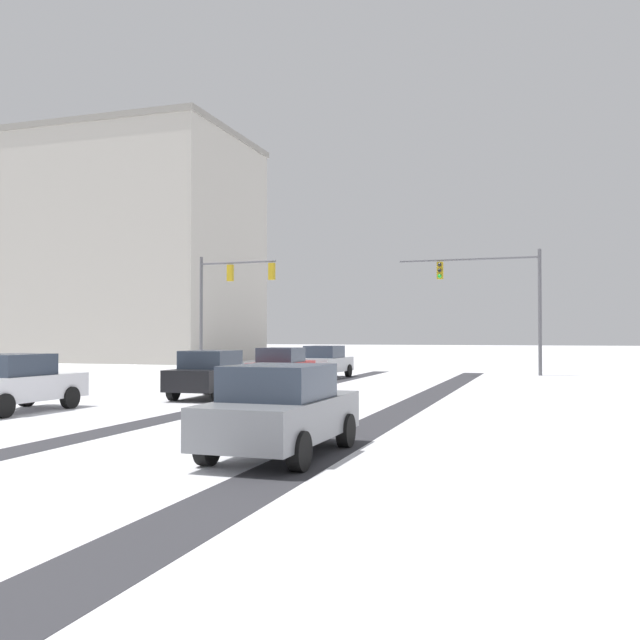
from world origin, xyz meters
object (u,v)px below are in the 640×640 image
(car_silver_lead, at_px, (325,362))
(car_red_second, at_px, (282,367))
(car_grey_fifth, at_px, (281,410))
(car_black_third, at_px, (212,374))
(car_white_fourth, at_px, (15,383))
(office_building_far_left_block, at_px, (96,252))
(traffic_signal_near_left, at_px, (226,291))
(traffic_signal_near_right, at_px, (498,289))

(car_silver_lead, bearing_deg, car_red_second, -90.57)
(car_silver_lead, bearing_deg, car_grey_fifth, -74.39)
(car_black_third, xyz_separation_m, car_white_fourth, (-3.21, -5.71, 0.00))
(office_building_far_left_block, bearing_deg, traffic_signal_near_left, -39.47)
(traffic_signal_near_left, bearing_deg, car_red_second, -49.84)
(car_black_third, height_order, car_white_fourth, same)
(car_white_fourth, bearing_deg, car_red_second, 73.38)
(traffic_signal_near_right, xyz_separation_m, traffic_signal_near_left, (-14.32, -2.08, 0.08))
(car_red_second, xyz_separation_m, car_white_fourth, (-3.48, -11.66, 0.00))
(traffic_signal_near_left, xyz_separation_m, car_silver_lead, (6.09, -1.31, -3.76))
(traffic_signal_near_left, relative_size, car_grey_fifth, 1.58)
(traffic_signal_near_left, distance_m, car_white_fourth, 19.35)
(traffic_signal_near_right, bearing_deg, car_white_fourth, -119.39)
(traffic_signal_near_left, height_order, office_building_far_left_block, office_building_far_left_block)
(car_black_third, relative_size, car_grey_fifth, 1.00)
(traffic_signal_near_left, height_order, car_red_second, traffic_signal_near_left)
(car_silver_lead, xyz_separation_m, car_red_second, (-0.06, -5.85, 0.00))
(car_black_third, distance_m, car_white_fourth, 6.55)
(car_grey_fifth, relative_size, office_building_far_left_block, 0.16)
(car_red_second, height_order, car_black_third, same)
(traffic_signal_near_left, bearing_deg, car_white_fourth, -82.26)
(traffic_signal_near_left, xyz_separation_m, car_grey_fifth, (12.19, -23.13, -3.76))
(car_red_second, distance_m, car_black_third, 5.95)
(traffic_signal_near_left, bearing_deg, car_grey_fifth, -62.21)
(traffic_signal_near_right, relative_size, car_white_fourth, 1.74)
(traffic_signal_near_right, bearing_deg, car_silver_lead, -157.63)
(car_white_fourth, relative_size, office_building_far_left_block, 0.16)
(car_silver_lead, distance_m, car_grey_fifth, 22.66)
(car_grey_fifth, bearing_deg, office_building_far_left_block, 129.30)
(traffic_signal_near_right, distance_m, traffic_signal_near_left, 14.47)
(car_silver_lead, bearing_deg, car_white_fourth, -101.42)
(office_building_far_left_block, bearing_deg, traffic_signal_near_right, -23.13)
(office_building_far_left_block, bearing_deg, car_grey_fifth, -50.70)
(traffic_signal_near_right, relative_size, office_building_far_left_block, 0.27)
(car_white_fourth, bearing_deg, traffic_signal_near_left, 97.74)
(traffic_signal_near_left, distance_m, car_black_third, 14.80)
(car_red_second, bearing_deg, traffic_signal_near_left, 130.16)
(car_silver_lead, bearing_deg, traffic_signal_near_left, 167.90)
(car_red_second, distance_m, office_building_far_left_block, 37.06)
(car_black_third, height_order, office_building_far_left_block, office_building_far_left_block)
(car_red_second, relative_size, car_white_fourth, 0.99)
(car_white_fourth, bearing_deg, traffic_signal_near_right, 60.61)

